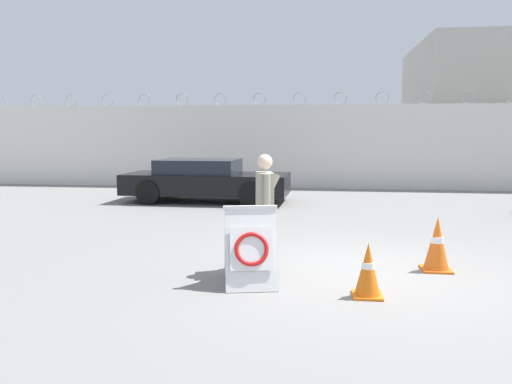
{
  "coord_description": "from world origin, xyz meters",
  "views": [
    {
      "loc": [
        -0.65,
        -7.29,
        2.03
      ],
      "look_at": [
        -1.77,
        1.27,
        1.0
      ],
      "focal_mm": 35.0,
      "sensor_mm": 36.0,
      "label": 1
    }
  ],
  "objects_px": {
    "traffic_cone_far": "(437,244)",
    "security_guard": "(265,207)",
    "traffic_cone_mid": "(368,270)",
    "barricade_sign": "(251,246)",
    "parked_car_front_coupe": "(205,180)"
  },
  "relations": [
    {
      "from": "barricade_sign",
      "to": "parked_car_front_coupe",
      "type": "height_order",
      "value": "parked_car_front_coupe"
    },
    {
      "from": "traffic_cone_mid",
      "to": "traffic_cone_far",
      "type": "height_order",
      "value": "traffic_cone_far"
    },
    {
      "from": "security_guard",
      "to": "traffic_cone_far",
      "type": "distance_m",
      "value": 2.6
    },
    {
      "from": "traffic_cone_mid",
      "to": "traffic_cone_far",
      "type": "bearing_deg",
      "value": 50.21
    },
    {
      "from": "traffic_cone_far",
      "to": "security_guard",
      "type": "bearing_deg",
      "value": -172.44
    },
    {
      "from": "traffic_cone_mid",
      "to": "parked_car_front_coupe",
      "type": "bearing_deg",
      "value": 116.03
    },
    {
      "from": "security_guard",
      "to": "traffic_cone_mid",
      "type": "relative_size",
      "value": 2.52
    },
    {
      "from": "security_guard",
      "to": "parked_car_front_coupe",
      "type": "relative_size",
      "value": 0.36
    },
    {
      "from": "barricade_sign",
      "to": "traffic_cone_far",
      "type": "relative_size",
      "value": 1.34
    },
    {
      "from": "security_guard",
      "to": "traffic_cone_mid",
      "type": "distance_m",
      "value": 1.83
    },
    {
      "from": "barricade_sign",
      "to": "traffic_cone_mid",
      "type": "distance_m",
      "value": 1.55
    },
    {
      "from": "barricade_sign",
      "to": "security_guard",
      "type": "distance_m",
      "value": 0.84
    },
    {
      "from": "barricade_sign",
      "to": "traffic_cone_mid",
      "type": "bearing_deg",
      "value": -23.05
    },
    {
      "from": "security_guard",
      "to": "traffic_cone_far",
      "type": "height_order",
      "value": "security_guard"
    },
    {
      "from": "traffic_cone_mid",
      "to": "traffic_cone_far",
      "type": "xyz_separation_m",
      "value": [
        1.12,
        1.34,
        0.06
      ]
    }
  ]
}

